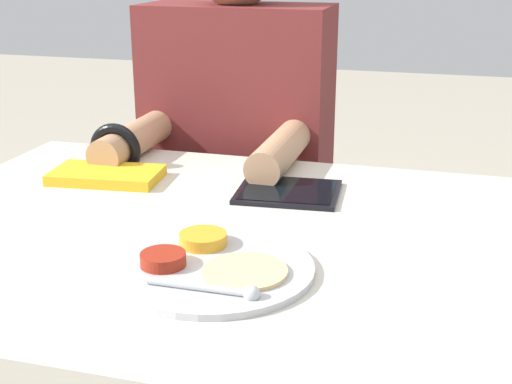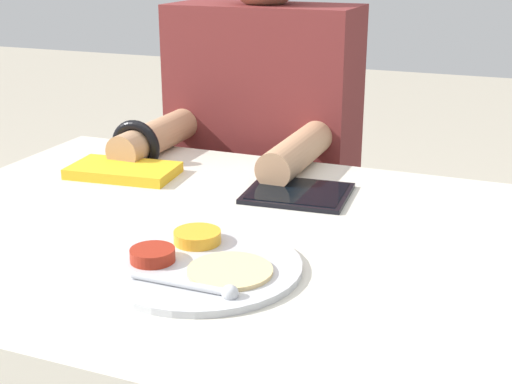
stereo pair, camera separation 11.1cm
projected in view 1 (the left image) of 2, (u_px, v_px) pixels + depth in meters
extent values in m
cylinder|color=#B7BABF|center=(214.00, 268.00, 0.98)|extent=(0.28, 0.28, 0.01)
cylinder|color=gold|center=(203.00, 239.00, 1.04)|extent=(0.07, 0.07, 0.02)
cylinder|color=maroon|center=(166.00, 259.00, 0.97)|extent=(0.06, 0.06, 0.02)
cylinder|color=#DBBC7F|center=(245.00, 272.00, 0.95)|extent=(0.12, 0.12, 0.01)
cylinder|color=#B7BABF|center=(199.00, 287.00, 0.90)|extent=(0.14, 0.01, 0.01)
sphere|color=#B7BABF|center=(252.00, 294.00, 0.88)|extent=(0.02, 0.02, 0.02)
cube|color=silver|center=(107.00, 178.00, 1.36)|extent=(0.21, 0.13, 0.01)
cube|color=gold|center=(106.00, 175.00, 1.36)|extent=(0.21, 0.14, 0.02)
cube|color=black|center=(288.00, 192.00, 1.28)|extent=(0.19, 0.17, 0.01)
cube|color=black|center=(288.00, 190.00, 1.28)|extent=(0.17, 0.15, 0.00)
cube|color=black|center=(239.00, 326.00, 1.85)|extent=(0.38, 0.22, 0.44)
cube|color=maroon|center=(238.00, 134.00, 1.68)|extent=(0.43, 0.20, 0.59)
cylinder|color=tan|center=(134.00, 139.00, 1.51)|extent=(0.07, 0.29, 0.07)
cylinder|color=tan|center=(281.00, 151.00, 1.43)|extent=(0.07, 0.29, 0.07)
torus|color=black|center=(115.00, 150.00, 1.43)|extent=(0.11, 0.02, 0.11)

